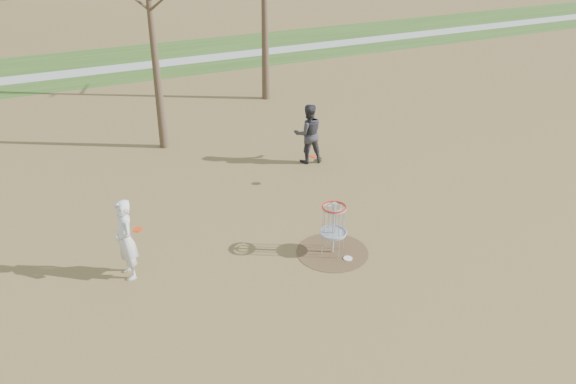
{
  "coord_description": "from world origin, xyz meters",
  "views": [
    {
      "loc": [
        -6.09,
        -10.05,
        7.74
      ],
      "look_at": [
        -0.5,
        1.5,
        1.1
      ],
      "focal_mm": 35.0,
      "sensor_mm": 36.0,
      "label": 1
    }
  ],
  "objects_px": {
    "player_standing": "(125,240)",
    "disc_golf_basket": "(334,220)",
    "player_throwing": "(308,134)",
    "disc_grounded": "(348,258)"
  },
  "relations": [
    {
      "from": "disc_grounded",
      "to": "player_standing",
      "type": "bearing_deg",
      "value": 161.58
    },
    {
      "from": "player_standing",
      "to": "disc_golf_basket",
      "type": "distance_m",
      "value": 4.87
    },
    {
      "from": "player_standing",
      "to": "disc_golf_basket",
      "type": "height_order",
      "value": "player_standing"
    },
    {
      "from": "player_standing",
      "to": "disc_grounded",
      "type": "bearing_deg",
      "value": 65.69
    },
    {
      "from": "player_throwing",
      "to": "disc_grounded",
      "type": "height_order",
      "value": "player_throwing"
    },
    {
      "from": "disc_grounded",
      "to": "disc_golf_basket",
      "type": "relative_size",
      "value": 0.16
    },
    {
      "from": "disc_grounded",
      "to": "disc_golf_basket",
      "type": "distance_m",
      "value": 1.01
    },
    {
      "from": "disc_grounded",
      "to": "player_throwing",
      "type": "bearing_deg",
      "value": 71.97
    },
    {
      "from": "player_throwing",
      "to": "player_standing",
      "type": "bearing_deg",
      "value": 43.43
    },
    {
      "from": "player_throwing",
      "to": "disc_grounded",
      "type": "xyz_separation_m",
      "value": [
        -1.82,
        -5.58,
        -0.98
      ]
    }
  ]
}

